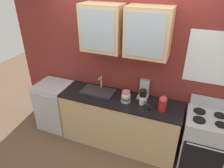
# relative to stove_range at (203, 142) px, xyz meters

# --- Properties ---
(ground_plane) EXTENTS (10.00, 10.00, 0.00)m
(ground_plane) POSITION_rel_stove_range_xyz_m (-1.33, 0.00, -0.47)
(ground_plane) COLOR brown
(back_wall_unit) EXTENTS (4.21, 0.46, 2.84)m
(back_wall_unit) POSITION_rel_stove_range_xyz_m (-1.33, 0.31, 1.07)
(back_wall_unit) COLOR maroon
(back_wall_unit) RESTS_ON ground_plane
(counter) EXTENTS (1.99, 0.61, 0.92)m
(counter) POSITION_rel_stove_range_xyz_m (-1.33, 0.00, -0.01)
(counter) COLOR tan
(counter) RESTS_ON ground_plane
(stove_range) EXTENTS (0.60, 0.62, 1.10)m
(stove_range) POSITION_rel_stove_range_xyz_m (0.00, 0.00, 0.00)
(stove_range) COLOR silver
(stove_range) RESTS_ON ground_plane
(sink_faucet) EXTENTS (0.56, 0.33, 0.24)m
(sink_faucet) POSITION_rel_stove_range_xyz_m (-1.75, 0.07, 0.47)
(sink_faucet) COLOR #2D2D30
(sink_faucet) RESTS_ON counter
(bowl_stack) EXTENTS (0.16, 0.16, 0.18)m
(bowl_stack) POSITION_rel_stove_range_xyz_m (-1.23, -0.03, 0.54)
(bowl_stack) COLOR #8CB7E0
(bowl_stack) RESTS_ON counter
(vase) EXTENTS (0.12, 0.12, 0.25)m
(vase) POSITION_rel_stove_range_xyz_m (-0.65, -0.06, 0.58)
(vase) COLOR #B21E1E
(vase) RESTS_ON counter
(cup_near_sink) EXTENTS (0.11, 0.08, 0.08)m
(cup_near_sink) POSITION_rel_stove_range_xyz_m (-0.86, -0.12, 0.49)
(cup_near_sink) COLOR black
(cup_near_sink) RESTS_ON counter
(cup_near_bowls) EXTENTS (0.11, 0.08, 0.09)m
(cup_near_bowls) POSITION_rel_stove_range_xyz_m (-0.97, -0.02, 0.50)
(cup_near_bowls) COLOR silver
(cup_near_bowls) RESTS_ON counter
(dishwasher) EXTENTS (0.59, 0.60, 0.92)m
(dishwasher) POSITION_rel_stove_range_xyz_m (-2.64, -0.00, -0.01)
(dishwasher) COLOR silver
(dishwasher) RESTS_ON ground_plane
(coffee_maker) EXTENTS (0.17, 0.20, 0.29)m
(coffee_maker) POSITION_rel_stove_range_xyz_m (-1.01, 0.23, 0.56)
(coffee_maker) COLOR #B7B7BC
(coffee_maker) RESTS_ON counter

